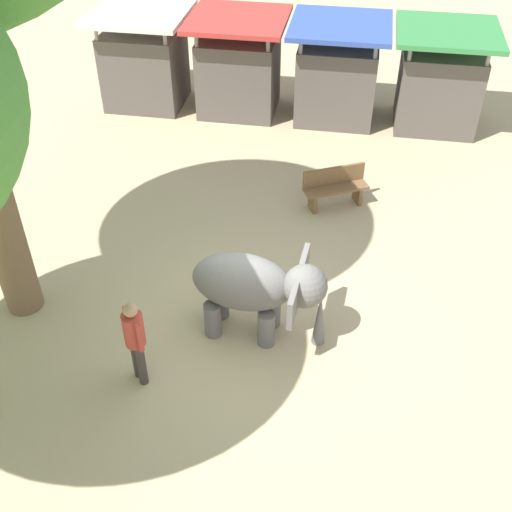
{
  "coord_description": "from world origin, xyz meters",
  "views": [
    {
      "loc": [
        1.43,
        -7.69,
        7.94
      ],
      "look_at": [
        -0.05,
        0.97,
        0.8
      ],
      "focal_mm": 44.67,
      "sensor_mm": 36.0,
      "label": 1
    }
  ],
  "objects_px": {
    "market_stall_white": "(145,63)",
    "market_stall_green": "(439,83)",
    "market_stall_blue": "(337,76)",
    "market_stall_red": "(239,70)",
    "elephant": "(256,287)",
    "wooden_bench": "(335,186)",
    "person_handler": "(135,337)"
  },
  "relations": [
    {
      "from": "person_handler",
      "to": "market_stall_red",
      "type": "height_order",
      "value": "market_stall_red"
    },
    {
      "from": "wooden_bench",
      "to": "market_stall_green",
      "type": "relative_size",
      "value": 0.57
    },
    {
      "from": "market_stall_blue",
      "to": "market_stall_white",
      "type": "bearing_deg",
      "value": 180.0
    },
    {
      "from": "market_stall_white",
      "to": "market_stall_blue",
      "type": "distance_m",
      "value": 5.2
    },
    {
      "from": "elephant",
      "to": "market_stall_white",
      "type": "height_order",
      "value": "market_stall_white"
    },
    {
      "from": "elephant",
      "to": "market_stall_blue",
      "type": "xyz_separation_m",
      "value": [
        0.71,
        8.31,
        0.13
      ]
    },
    {
      "from": "market_stall_green",
      "to": "wooden_bench",
      "type": "bearing_deg",
      "value": -118.46
    },
    {
      "from": "elephant",
      "to": "market_stall_red",
      "type": "height_order",
      "value": "market_stall_red"
    },
    {
      "from": "wooden_bench",
      "to": "market_stall_blue",
      "type": "bearing_deg",
      "value": -112.6
    },
    {
      "from": "person_handler",
      "to": "wooden_bench",
      "type": "xyz_separation_m",
      "value": [
        2.65,
        5.44,
        -0.48
      ]
    },
    {
      "from": "wooden_bench",
      "to": "market_stall_red",
      "type": "distance_m",
      "value": 5.17
    },
    {
      "from": "elephant",
      "to": "wooden_bench",
      "type": "relative_size",
      "value": 1.6
    },
    {
      "from": "person_handler",
      "to": "market_stall_red",
      "type": "xyz_separation_m",
      "value": [
        -0.26,
        9.66,
        0.19
      ]
    },
    {
      "from": "market_stall_blue",
      "to": "market_stall_red",
      "type": "bearing_deg",
      "value": 180.0
    },
    {
      "from": "market_stall_white",
      "to": "market_stall_blue",
      "type": "xyz_separation_m",
      "value": [
        5.2,
        0.0,
        0.0
      ]
    },
    {
      "from": "market_stall_green",
      "to": "person_handler",
      "type": "bearing_deg",
      "value": -117.08
    },
    {
      "from": "person_handler",
      "to": "market_stall_white",
      "type": "xyz_separation_m",
      "value": [
        -2.86,
        9.66,
        0.19
      ]
    },
    {
      "from": "elephant",
      "to": "wooden_bench",
      "type": "height_order",
      "value": "elephant"
    },
    {
      "from": "elephant",
      "to": "person_handler",
      "type": "relative_size",
      "value": 1.41
    },
    {
      "from": "wooden_bench",
      "to": "market_stall_red",
      "type": "xyz_separation_m",
      "value": [
        -2.91,
        4.22,
        0.67
      ]
    },
    {
      "from": "market_stall_white",
      "to": "market_stall_green",
      "type": "xyz_separation_m",
      "value": [
        7.8,
        0.0,
        0.0
      ]
    },
    {
      "from": "elephant",
      "to": "wooden_bench",
      "type": "bearing_deg",
      "value": 79.76
    },
    {
      "from": "market_stall_red",
      "to": "market_stall_green",
      "type": "height_order",
      "value": "same"
    },
    {
      "from": "market_stall_red",
      "to": "market_stall_green",
      "type": "relative_size",
      "value": 1.0
    },
    {
      "from": "wooden_bench",
      "to": "market_stall_blue",
      "type": "height_order",
      "value": "market_stall_blue"
    },
    {
      "from": "market_stall_red",
      "to": "market_stall_blue",
      "type": "relative_size",
      "value": 1.0
    },
    {
      "from": "person_handler",
      "to": "wooden_bench",
      "type": "bearing_deg",
      "value": 19.57
    },
    {
      "from": "person_handler",
      "to": "wooden_bench",
      "type": "distance_m",
      "value": 6.07
    },
    {
      "from": "elephant",
      "to": "market_stall_green",
      "type": "relative_size",
      "value": 0.91
    },
    {
      "from": "person_handler",
      "to": "market_stall_red",
      "type": "bearing_deg",
      "value": 47.12
    },
    {
      "from": "wooden_bench",
      "to": "market_stall_blue",
      "type": "xyz_separation_m",
      "value": [
        -0.31,
        4.22,
        0.67
      ]
    },
    {
      "from": "market_stall_red",
      "to": "person_handler",
      "type": "bearing_deg",
      "value": -88.44
    }
  ]
}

